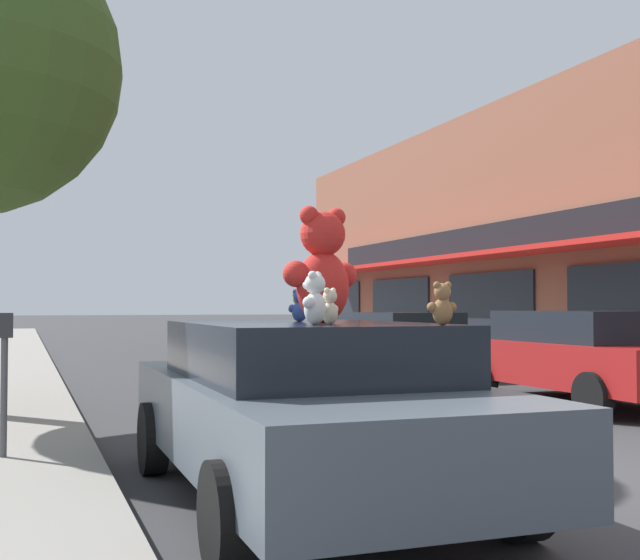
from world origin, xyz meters
name	(u,v)px	position (x,y,z in m)	size (l,w,h in m)	color
ground_plane	(625,479)	(0.00, 0.00, 0.00)	(260.00, 260.00, 0.00)	#333335
plush_art_car	(306,404)	(-2.86, 0.17, 0.74)	(2.13, 4.56, 1.36)	#4C5660
teddy_bear_giant	(322,267)	(-2.76, 0.08, 1.78)	(0.67, 0.44, 0.88)	red
teddy_bear_cream	(330,307)	(-2.90, -0.43, 1.48)	(0.19, 0.16, 0.26)	beige
teddy_bear_brown	(442,304)	(-2.29, -0.92, 1.50)	(0.21, 0.13, 0.29)	olive
teddy_bear_yellow	(299,308)	(-2.72, 0.75, 1.48)	(0.17, 0.11, 0.24)	yellow
teddy_bear_white	(315,299)	(-3.06, -0.57, 1.53)	(0.23, 0.25, 0.36)	white
teddy_bear_blue	(300,306)	(-2.76, 0.60, 1.49)	(0.19, 0.16, 0.27)	blue
parked_car_far_center	(583,355)	(2.97, 4.28, 0.76)	(2.00, 4.30, 1.42)	maroon
parked_car_far_right	(407,341)	(2.97, 10.11, 0.73)	(2.13, 4.15, 1.35)	#336B3D
parking_meter	(4,365)	(-5.04, 2.03, 0.97)	(0.14, 0.10, 1.27)	#4C4C51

